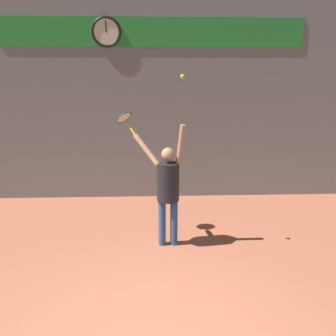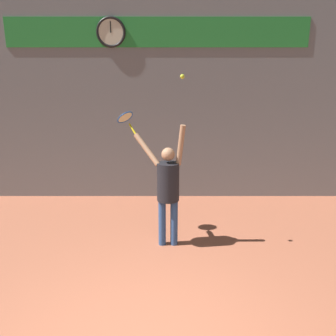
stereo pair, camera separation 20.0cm
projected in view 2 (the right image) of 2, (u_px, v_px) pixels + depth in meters
back_wall at (158, 95)px, 7.70m from camera, size 18.00×0.10×5.00m
sponsor_banner at (157, 32)px, 7.28m from camera, size 6.79×0.02×0.64m
scoreboard_clock at (111, 32)px, 7.26m from camera, size 0.66×0.06×0.66m
tennis_player at (168, 185)px, 5.61m from camera, size 0.92×0.56×2.16m
tennis_racket at (126, 118)px, 5.79m from camera, size 0.41×0.40×0.41m
tennis_ball at (182, 77)px, 5.00m from camera, size 0.07×0.07×0.07m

